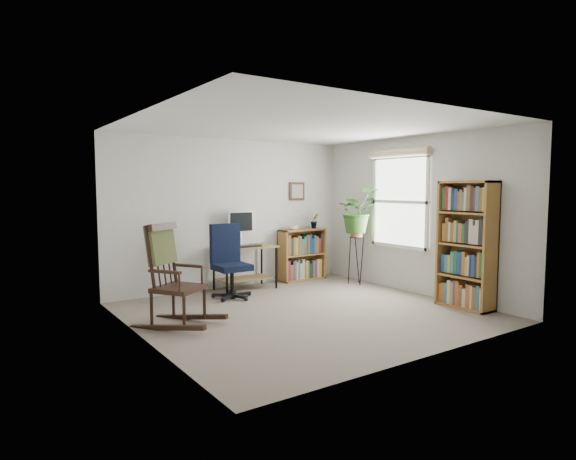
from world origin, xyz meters
TOP-DOWN VIEW (x-y plane):
  - floor at (0.00, 0.00)m, footprint 4.20×4.00m
  - ceiling at (0.00, 0.00)m, footprint 4.20×4.00m
  - wall_back at (0.00, 2.00)m, footprint 4.20×0.00m
  - wall_front at (0.00, -2.00)m, footprint 4.20×0.00m
  - wall_left at (-2.10, 0.00)m, footprint 0.00×4.00m
  - wall_right at (2.10, 0.00)m, footprint 0.00×4.00m
  - window at (2.06, 0.30)m, footprint 0.12×1.20m
  - desk at (0.06, 1.70)m, footprint 0.97×0.53m
  - monitor at (0.06, 1.84)m, footprint 0.46×0.16m
  - keyboard at (0.06, 1.58)m, footprint 0.40×0.15m
  - office_chair at (-0.41, 1.25)m, footprint 0.62×0.62m
  - rocking_chair at (-1.59, 0.35)m, footprint 1.12×1.23m
  - low_bookshelf at (1.27, 1.82)m, footprint 0.85×0.28m
  - tall_bookshelf at (1.92, -1.03)m, footprint 0.32×0.75m
  - plant_stand at (1.80, 1.00)m, footprint 0.30×0.30m
  - spider_plant at (1.80, 1.00)m, footprint 1.69×1.88m
  - potted_plant_small at (1.55, 1.83)m, footprint 0.13×0.24m
  - framed_picture at (1.27, 1.97)m, footprint 0.32×0.04m

SIDE VIEW (x-z plane):
  - floor at x=0.00m, z-range 0.00..0.00m
  - desk at x=0.06m, z-range 0.00..0.69m
  - low_bookshelf at x=1.27m, z-range 0.00..0.90m
  - plant_stand at x=1.80m, z-range 0.00..0.93m
  - office_chair at x=-0.41m, z-range 0.00..1.11m
  - rocking_chair at x=-1.59m, z-range 0.00..1.23m
  - keyboard at x=0.06m, z-range 0.69..0.72m
  - tall_bookshelf at x=1.92m, z-range 0.00..1.71m
  - potted_plant_small at x=1.55m, z-range 0.90..1.01m
  - monitor at x=0.06m, z-range 0.69..1.25m
  - wall_back at x=0.00m, z-range 0.00..2.40m
  - wall_front at x=0.00m, z-range 0.00..2.40m
  - wall_left at x=-2.10m, z-range 0.00..2.40m
  - wall_right at x=2.10m, z-range 0.00..2.40m
  - window at x=2.06m, z-range 0.65..2.15m
  - framed_picture at x=1.27m, z-range 1.40..1.72m
  - spider_plant at x=1.80m, z-range 0.86..2.33m
  - ceiling at x=0.00m, z-range 2.40..2.40m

